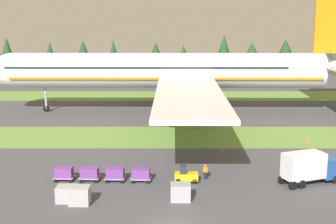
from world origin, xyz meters
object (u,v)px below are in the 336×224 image
Objects in this scene: cargo_dolly_second at (114,173)px; cargo_dolly_lead at (140,174)px; uld_container_0 at (66,194)px; uld_container_2 at (180,192)px; catering_truck at (309,166)px; taxiway_marker_0 at (306,140)px; cargo_dolly_fourth at (63,173)px; uld_container_1 at (79,196)px; airliner at (178,70)px; taxiway_marker_1 at (221,149)px; cargo_dolly_third at (89,173)px; baggage_tug at (185,175)px; ground_crew_marshaller at (204,171)px.

cargo_dolly_lead is at bearing 90.00° from cargo_dolly_second.
uld_container_2 is (11.40, 0.33, 0.05)m from uld_container_0.
catering_truck is 13.89× the size of taxiway_marker_0.
uld_container_0 reaches higher than cargo_dolly_fourth.
catering_truck is at bearing 13.92° from uld_container_1.
cargo_dolly_fourth is at bearing 161.48° from airliner.
taxiway_marker_1 is at bearing -168.18° from airliner.
cargo_dolly_second reaches higher than taxiway_marker_0.
catering_truck reaches higher than cargo_dolly_lead.
airliner is 46.32m from uld_container_2.
cargo_dolly_lead is 1.00× the size of cargo_dolly_second.
airliner is 42.68m from cargo_dolly_fourth.
taxiway_marker_0 is (23.55, 17.38, -0.66)m from cargo_dolly_lead.
cargo_dolly_third is (-10.92, -39.85, -7.18)m from airliner.
catering_truck reaches higher than uld_container_2.
uld_container_1 is (3.02, -7.01, -0.02)m from cargo_dolly_fourth.
catering_truck is 3.66× the size of uld_container_0.
cargo_dolly_fourth reaches higher than taxiway_marker_0.
cargo_dolly_third is 4.57× the size of taxiway_marker_1.
uld_container_0 reaches higher than taxiway_marker_1.
cargo_dolly_third is 6.36m from uld_container_0.
cargo_dolly_second is at bearing 90.00° from cargo_dolly_fourth.
uld_container_2 is at bearing 67.43° from cargo_dolly_fourth.
uld_container_2 is at bearing -129.86° from taxiway_marker_0.
catering_truck is (18.76, -0.61, 1.03)m from cargo_dolly_lead.
airliner reaches higher than uld_container_1.
cargo_dolly_second is 4.29× the size of taxiway_marker_0.
baggage_tug reaches higher than taxiway_marker_1.
cargo_dolly_lead is 5.80m from cargo_dolly_third.
ground_crew_marshaller is at bearing 25.40° from uld_container_0.
taxiway_marker_1 is at bearing 71.27° from uld_container_2.
baggage_tug is (-0.10, -40.27, -7.28)m from airliner.
uld_container_1 is 4.05× the size of taxiway_marker_1.
uld_container_0 reaches higher than taxiway_marker_0.
cargo_dolly_fourth is at bearing -152.14° from taxiway_marker_0.
airliner is 38.33× the size of cargo_dolly_second.
taxiway_marker_1 is (3.25, 11.86, -0.70)m from ground_crew_marshaller.
cargo_dolly_second is at bearing 169.31° from airliner.
cargo_dolly_fourth is at bearing -90.00° from baggage_tug.
uld_container_2 is (-0.72, -5.47, 0.06)m from baggage_tug.
catering_truck is 3.66× the size of uld_container_2.
cargo_dolly_fourth is at bearing 113.33° from uld_container_1.
cargo_dolly_second is 10.20m from ground_crew_marshaller.
ground_crew_marshaller is at bearing -105.32° from taxiway_marker_1.
uld_container_0 is 38.55m from taxiway_marker_0.
ground_crew_marshaller is at bearing 30.06° from uld_container_1.
taxiway_marker_0 is 13.84m from taxiway_marker_1.
cargo_dolly_fourth is 1.13× the size of uld_container_1.
baggage_tug is at bearing 51.30° from ground_crew_marshaller.
uld_container_0 is (1.59, -6.34, -0.10)m from cargo_dolly_fourth.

